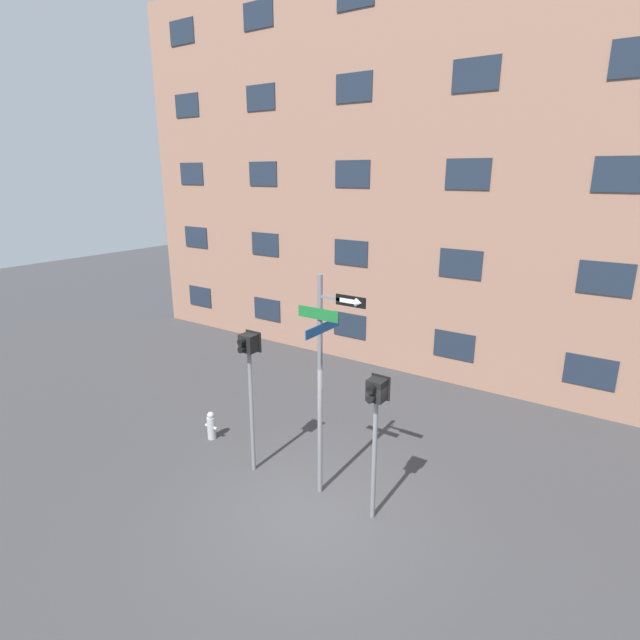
# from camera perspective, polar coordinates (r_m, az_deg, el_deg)

# --- Properties ---
(ground_plane) EXTENTS (60.00, 60.00, 0.00)m
(ground_plane) POSITION_cam_1_polar(r_m,az_deg,el_deg) (9.47, -1.18, -21.51)
(ground_plane) COLOR #38383A
(building_facade) EXTENTS (24.00, 0.63, 11.60)m
(building_facade) POSITION_cam_1_polar(r_m,az_deg,el_deg) (14.09, 16.96, 15.67)
(building_facade) COLOR #936B56
(building_facade) RESTS_ON ground_plane
(street_sign_pole) EXTENTS (1.30, 1.01, 4.20)m
(street_sign_pole) POSITION_cam_1_polar(r_m,az_deg,el_deg) (8.80, 0.39, -5.77)
(street_sign_pole) COLOR slate
(street_sign_pole) RESTS_ON ground_plane
(pedestrian_signal_left) EXTENTS (0.37, 0.40, 2.93)m
(pedestrian_signal_left) POSITION_cam_1_polar(r_m,az_deg,el_deg) (9.71, -8.06, -5.27)
(pedestrian_signal_left) COLOR slate
(pedestrian_signal_left) RESTS_ON ground_plane
(pedestrian_signal_right) EXTENTS (0.34, 0.40, 2.65)m
(pedestrian_signal_right) POSITION_cam_1_polar(r_m,az_deg,el_deg) (8.41, 6.38, -10.40)
(pedestrian_signal_right) COLOR slate
(pedestrian_signal_right) RESTS_ON ground_plane
(fire_hydrant) EXTENTS (0.35, 0.19, 0.66)m
(fire_hydrant) POSITION_cam_1_polar(r_m,az_deg,el_deg) (11.82, -12.31, -11.71)
(fire_hydrant) COLOR #A5A5A8
(fire_hydrant) RESTS_ON ground_plane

